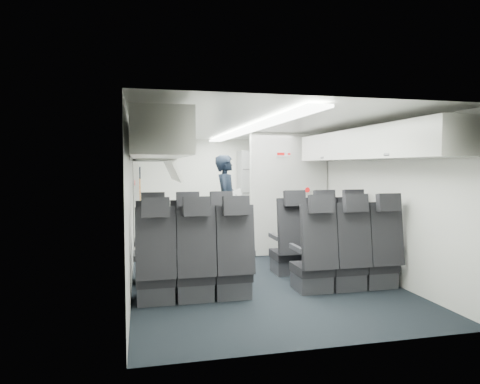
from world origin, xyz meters
name	(u,v)px	position (x,y,z in m)	size (l,w,h in m)	color
cabin_shell	(246,195)	(0.00, 0.00, 1.12)	(3.41, 6.01, 2.16)	black
seat_row_front	(255,248)	(0.00, -0.53, 0.40)	(3.33, 0.56, 1.24)	black
seat_row_mid	(274,262)	(0.00, -1.43, 0.40)	(3.33, 0.56, 1.24)	black
overhead_bin_left_rear	(158,137)	(-1.40, -2.00, 1.86)	(0.53, 1.80, 0.40)	white
overhead_bin_left_front_open	(150,154)	(-1.44, -0.25, 1.74)	(0.64, 1.70, 0.72)	#9E9E93
overhead_bin_right_rear	(407,141)	(1.40, -2.00, 1.86)	(0.53, 1.80, 0.40)	white
overhead_bin_right_front	(338,147)	(1.40, -0.25, 1.86)	(0.53, 1.70, 0.40)	white
bulkhead_partition	(289,194)	(0.98, 0.80, 1.08)	(1.40, 0.15, 2.13)	silver
galley_unit	(258,194)	(0.95, 2.72, 0.95)	(0.85, 0.52, 1.90)	#939399
boarding_door	(137,200)	(-1.64, 1.55, 0.95)	(0.12, 1.27, 1.86)	silver
flight_attendant	(226,202)	(0.01, 1.56, 0.89)	(0.65, 0.43, 1.78)	black
carry_on_bag	(152,151)	(-1.41, -0.13, 1.79)	(0.41, 0.29, 0.25)	black
papers	(237,193)	(0.20, 1.51, 1.06)	(0.19, 0.02, 0.13)	white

